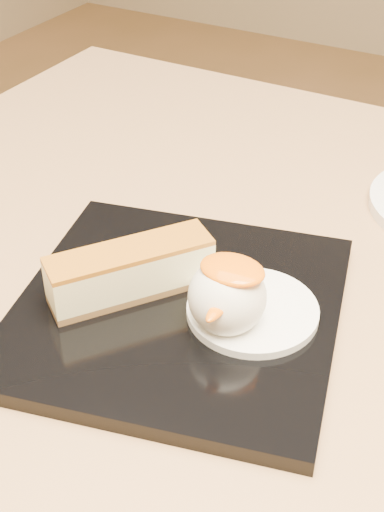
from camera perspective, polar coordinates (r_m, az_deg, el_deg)
The scene contains 7 objects.
table at distance 0.62m, azimuth 2.19°, elevation -15.94°, with size 0.80×0.80×0.72m.
dessert_plate at distance 0.50m, azimuth -1.12°, elevation -4.33°, with size 0.22×0.22×0.01m, color black.
cheesecake at distance 0.50m, azimuth -4.94°, elevation -1.19°, with size 0.09×0.11×0.04m.
cream_smear at distance 0.49m, azimuth 4.87°, elevation -4.37°, with size 0.09×0.09×0.01m, color white.
ice_cream_scoop at distance 0.46m, azimuth 2.83°, elevation -3.27°, with size 0.05×0.05×0.05m, color white.
mango_sauce at distance 0.45m, azimuth 3.25°, elevation -1.08°, with size 0.04×0.03×0.01m, color orange.
mint_sprig at distance 0.51m, azimuth 3.13°, elevation -1.39°, with size 0.04×0.03×0.00m.
Camera 1 is at (0.16, -0.34, 1.05)m, focal length 50.00 mm.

